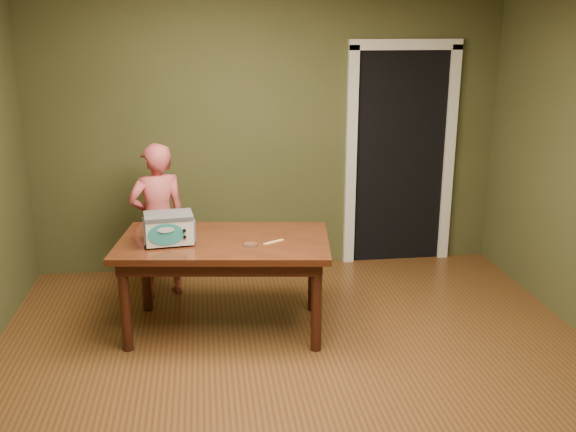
{
  "coord_description": "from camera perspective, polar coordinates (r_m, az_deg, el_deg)",
  "views": [
    {
      "loc": [
        -0.63,
        -3.57,
        2.32
      ],
      "look_at": [
        -0.02,
        1.0,
        0.95
      ],
      "focal_mm": 40.0,
      "sensor_mm": 36.0,
      "label": 1
    }
  ],
  "objects": [
    {
      "name": "floor",
      "position": [
        4.31,
        2.08,
        -16.09
      ],
      "size": [
        5.0,
        5.0,
        0.0
      ],
      "primitive_type": "plane",
      "color": "brown",
      "rests_on": "ground"
    },
    {
      "name": "room_shell",
      "position": [
        3.68,
        2.36,
        6.92
      ],
      "size": [
        4.52,
        5.02,
        2.61
      ],
      "color": "#444725",
      "rests_on": "ground"
    },
    {
      "name": "doorway",
      "position": [
        6.76,
        9.17,
        5.57
      ],
      "size": [
        1.1,
        0.66,
        2.25
      ],
      "color": "black",
      "rests_on": "ground"
    },
    {
      "name": "dining_table",
      "position": [
        4.97,
        -5.7,
        -3.18
      ],
      "size": [
        1.71,
        1.1,
        0.75
      ],
      "rotation": [
        0.0,
        0.0,
        -0.13
      ],
      "color": "#35160C",
      "rests_on": "floor"
    },
    {
      "name": "toy_oven",
      "position": [
        4.86,
        -10.54,
        -1.01
      ],
      "size": [
        0.4,
        0.29,
        0.23
      ],
      "rotation": [
        0.0,
        0.0,
        0.11
      ],
      "color": "#4C4F54",
      "rests_on": "dining_table"
    },
    {
      "name": "baking_pan",
      "position": [
        4.77,
        -3.37,
        -2.56
      ],
      "size": [
        0.1,
        0.1,
        0.02
      ],
      "color": "silver",
      "rests_on": "dining_table"
    },
    {
      "name": "spatula",
      "position": [
        4.84,
        -1.28,
        -2.32
      ],
      "size": [
        0.17,
        0.11,
        0.01
      ],
      "primitive_type": "cube",
      "rotation": [
        0.0,
        0.0,
        0.53
      ],
      "color": "#DCB15F",
      "rests_on": "dining_table"
    },
    {
      "name": "child",
      "position": [
        5.7,
        -11.45,
        -0.42
      ],
      "size": [
        0.58,
        0.47,
        1.38
      ],
      "primitive_type": "imported",
      "rotation": [
        0.0,
        0.0,
        3.45
      ],
      "color": "#C25052",
      "rests_on": "floor"
    }
  ]
}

